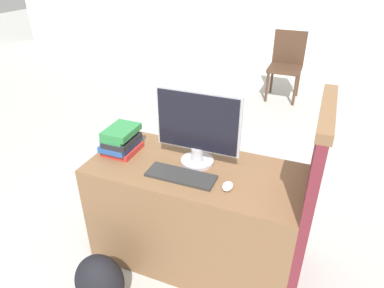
{
  "coord_description": "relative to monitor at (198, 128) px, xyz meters",
  "views": [
    {
      "loc": [
        0.63,
        -1.31,
        1.88
      ],
      "look_at": [
        -0.0,
        0.27,
        0.91
      ],
      "focal_mm": 32.0,
      "sensor_mm": 36.0,
      "label": 1
    }
  ],
  "objects": [
    {
      "name": "ground_plane",
      "position": [
        0.01,
        -0.36,
        -0.97
      ],
      "size": [
        20.0,
        20.0,
        0.0
      ],
      "primitive_type": "plane",
      "color": "#B2B2AD"
    },
    {
      "name": "desk",
      "position": [
        0.01,
        -0.07,
        -0.61
      ],
      "size": [
        1.3,
        0.6,
        0.73
      ],
      "color": "brown",
      "rests_on": "ground_plane"
    },
    {
      "name": "carrel_divider",
      "position": [
        0.68,
        -0.05,
        -0.34
      ],
      "size": [
        0.07,
        0.63,
        1.24
      ],
      "color": "maroon",
      "rests_on": "ground_plane"
    },
    {
      "name": "monitor",
      "position": [
        0.0,
        0.0,
        0.0
      ],
      "size": [
        0.52,
        0.2,
        0.47
      ],
      "color": "#B7B7BC",
      "rests_on": "desk"
    },
    {
      "name": "keyboard",
      "position": [
        -0.03,
        -0.18,
        -0.23
      ],
      "size": [
        0.41,
        0.15,
        0.02
      ],
      "color": "#2D2D2D",
      "rests_on": "desk"
    },
    {
      "name": "mouse",
      "position": [
        0.25,
        -0.19,
        -0.22
      ],
      "size": [
        0.06,
        0.09,
        0.03
      ],
      "color": "white",
      "rests_on": "desk"
    },
    {
      "name": "book_stack",
      "position": [
        -0.5,
        -0.06,
        -0.16
      ],
      "size": [
        0.2,
        0.26,
        0.17
      ],
      "color": "#B72D28",
      "rests_on": "desk"
    },
    {
      "name": "backpack",
      "position": [
        -0.37,
        -0.63,
        -0.8
      ],
      "size": [
        0.3,
        0.28,
        0.36
      ],
      "color": "black",
      "rests_on": "ground_plane"
    },
    {
      "name": "far_chair",
      "position": [
        0.11,
        3.21,
        -0.45
      ],
      "size": [
        0.44,
        0.44,
        0.92
      ],
      "rotation": [
        0.0,
        0.0,
        0.29
      ],
      "color": "#4C3323",
      "rests_on": "ground_plane"
    }
  ]
}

